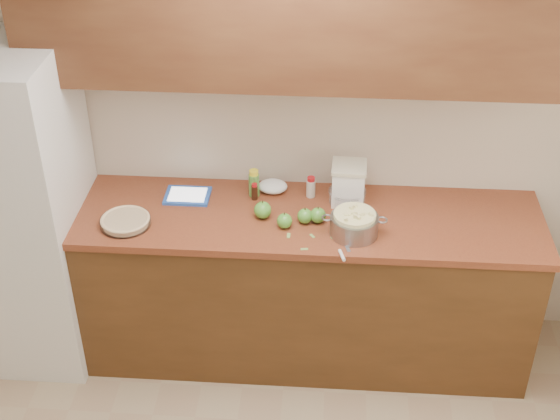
# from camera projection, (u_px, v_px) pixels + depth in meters

# --- Properties ---
(room_shell) EXTENTS (3.60, 3.60, 3.60)m
(room_shell) POSITION_uv_depth(u_px,v_px,m) (261.00, 368.00, 2.60)
(room_shell) COLOR tan
(room_shell) RESTS_ON ground
(counter_run) EXTENTS (2.64, 0.68, 0.92)m
(counter_run) POSITION_uv_depth(u_px,v_px,m) (288.00, 284.00, 4.29)
(counter_run) COLOR #533117
(counter_run) RESTS_ON ground
(upper_cabinets) EXTENTS (2.60, 0.34, 0.70)m
(upper_cabinets) POSITION_uv_depth(u_px,v_px,m) (291.00, 11.00, 3.59)
(upper_cabinets) COLOR brown
(upper_cabinets) RESTS_ON room_shell
(fridge) EXTENTS (0.70, 0.70, 1.80)m
(fridge) POSITION_uv_depth(u_px,v_px,m) (15.00, 211.00, 4.10)
(fridge) COLOR silver
(fridge) RESTS_ON ground
(pie) EXTENTS (0.26, 0.26, 0.04)m
(pie) POSITION_uv_depth(u_px,v_px,m) (125.00, 221.00, 3.94)
(pie) COLOR silver
(pie) RESTS_ON counter_run
(colander) EXTENTS (0.33, 0.24, 0.12)m
(colander) POSITION_uv_depth(u_px,v_px,m) (354.00, 224.00, 3.86)
(colander) COLOR gray
(colander) RESTS_ON counter_run
(flour_canister) EXTENTS (0.18, 0.18, 0.22)m
(flour_canister) POSITION_uv_depth(u_px,v_px,m) (348.00, 183.00, 4.08)
(flour_canister) COLOR white
(flour_canister) RESTS_ON counter_run
(tablet) EXTENTS (0.24, 0.18, 0.02)m
(tablet) POSITION_uv_depth(u_px,v_px,m) (188.00, 196.00, 4.17)
(tablet) COLOR blue
(tablet) RESTS_ON counter_run
(paring_knife) EXTENTS (0.06, 0.17, 0.02)m
(paring_knife) POSITION_uv_depth(u_px,v_px,m) (343.00, 254.00, 3.74)
(paring_knife) COLOR gray
(paring_knife) RESTS_ON counter_run
(lemon_bottle) EXTENTS (0.06, 0.06, 0.15)m
(lemon_bottle) POSITION_uv_depth(u_px,v_px,m) (254.00, 183.00, 4.14)
(lemon_bottle) COLOR #4C8C38
(lemon_bottle) RESTS_ON counter_run
(cinnamon_shaker) EXTENTS (0.05, 0.05, 0.12)m
(cinnamon_shaker) POSITION_uv_depth(u_px,v_px,m) (311.00, 187.00, 4.15)
(cinnamon_shaker) COLOR beige
(cinnamon_shaker) RESTS_ON counter_run
(vanilla_bottle) EXTENTS (0.03, 0.03, 0.10)m
(vanilla_bottle) POSITION_uv_depth(u_px,v_px,m) (255.00, 192.00, 4.13)
(vanilla_bottle) COLOR black
(vanilla_bottle) RESTS_ON counter_run
(mixing_bowl) EXTENTS (0.20, 0.20, 0.07)m
(mixing_bowl) POSITION_uv_depth(u_px,v_px,m) (347.00, 196.00, 4.11)
(mixing_bowl) COLOR silver
(mixing_bowl) RESTS_ON counter_run
(paper_towel) EXTENTS (0.18, 0.16, 0.07)m
(paper_towel) POSITION_uv_depth(u_px,v_px,m) (273.00, 186.00, 4.20)
(paper_towel) COLOR white
(paper_towel) RESTS_ON counter_run
(apple_left) EXTENTS (0.09, 0.09, 0.10)m
(apple_left) POSITION_uv_depth(u_px,v_px,m) (263.00, 210.00, 3.98)
(apple_left) COLOR #509932
(apple_left) RESTS_ON counter_run
(apple_center) EXTENTS (0.08, 0.08, 0.09)m
(apple_center) POSITION_uv_depth(u_px,v_px,m) (305.00, 216.00, 3.95)
(apple_center) COLOR #509932
(apple_center) RESTS_ON counter_run
(apple_front) EXTENTS (0.08, 0.08, 0.09)m
(apple_front) POSITION_uv_depth(u_px,v_px,m) (285.00, 221.00, 3.91)
(apple_front) COLOR #509932
(apple_front) RESTS_ON counter_run
(apple_extra) EXTENTS (0.08, 0.08, 0.09)m
(apple_extra) POSITION_uv_depth(u_px,v_px,m) (318.00, 215.00, 3.95)
(apple_extra) COLOR #509932
(apple_extra) RESTS_ON counter_run
(peel_a) EXTENTS (0.04, 0.02, 0.00)m
(peel_a) POSITION_uv_depth(u_px,v_px,m) (304.00, 249.00, 3.78)
(peel_a) COLOR #86AD54
(peel_a) RESTS_ON counter_run
(peel_b) EXTENTS (0.03, 0.04, 0.00)m
(peel_b) POSITION_uv_depth(u_px,v_px,m) (312.00, 236.00, 3.87)
(peel_b) COLOR #86AD54
(peel_b) RESTS_ON counter_run
(peel_c) EXTENTS (0.01, 0.03, 0.00)m
(peel_c) POSITION_uv_depth(u_px,v_px,m) (307.00, 221.00, 3.98)
(peel_c) COLOR #86AD54
(peel_c) RESTS_ON counter_run
(peel_d) EXTENTS (0.03, 0.03, 0.00)m
(peel_d) POSITION_uv_depth(u_px,v_px,m) (334.00, 222.00, 3.97)
(peel_d) COLOR #86AD54
(peel_d) RESTS_ON counter_run
(peel_e) EXTENTS (0.02, 0.04, 0.00)m
(peel_e) POSITION_uv_depth(u_px,v_px,m) (289.00, 236.00, 3.87)
(peel_e) COLOR #86AD54
(peel_e) RESTS_ON counter_run
(peel_f) EXTENTS (0.05, 0.04, 0.00)m
(peel_f) POSITION_uv_depth(u_px,v_px,m) (335.00, 237.00, 3.86)
(peel_f) COLOR #86AD54
(peel_f) RESTS_ON counter_run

